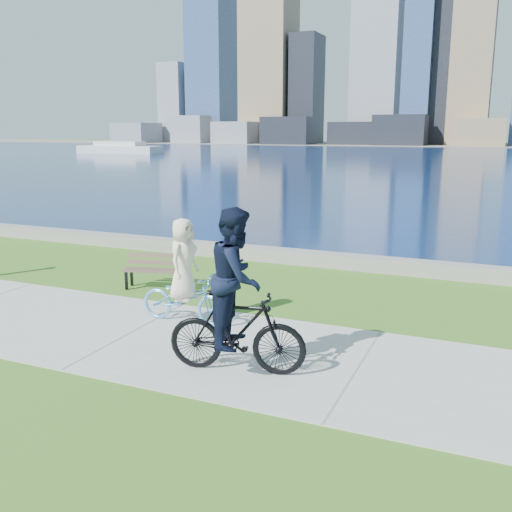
{
  "coord_description": "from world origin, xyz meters",
  "views": [
    {
      "loc": [
        5.74,
        -7.79,
        3.48
      ],
      "look_at": [
        1.49,
        2.05,
        1.1
      ],
      "focal_mm": 40.0,
      "sensor_mm": 36.0,
      "label": 1
    }
  ],
  "objects": [
    {
      "name": "seawall",
      "position": [
        0.0,
        6.2,
        0.17
      ],
      "size": [
        90.0,
        0.5,
        0.35
      ],
      "primitive_type": "cube",
      "color": "gray",
      "rests_on": "ground"
    },
    {
      "name": "city_skyline",
      "position": [
        -5.43,
        129.65,
        24.26
      ],
      "size": [
        175.52,
        23.32,
        76.0
      ],
      "color": "slate",
      "rests_on": "ground"
    },
    {
      "name": "cyclist_woman",
      "position": [
        0.58,
        0.86,
        0.74
      ],
      "size": [
        0.64,
        1.73,
        1.93
      ],
      "rotation": [
        0.0,
        0.0,
        1.59
      ],
      "color": "#63B0F0",
      "rests_on": "ground"
    },
    {
      "name": "ferry_near",
      "position": [
        -46.86,
        62.99,
        0.74
      ],
      "size": [
        13.04,
        3.72,
        1.77
      ],
      "color": "silver",
      "rests_on": "ground"
    },
    {
      "name": "far_shore",
      "position": [
        0.0,
        130.0,
        0.06
      ],
      "size": [
        320.0,
        30.0,
        0.12
      ],
      "primitive_type": "cube",
      "color": "slate",
      "rests_on": "ground"
    },
    {
      "name": "concrete_path",
      "position": [
        0.0,
        0.0,
        0.01
      ],
      "size": [
        80.0,
        3.5,
        0.02
      ],
      "primitive_type": "cube",
      "color": "#A6A5A0",
      "rests_on": "ground"
    },
    {
      "name": "park_bench",
      "position": [
        -1.19,
        2.68,
        0.46
      ],
      "size": [
        1.54,
        0.86,
        0.76
      ],
      "rotation": [
        0.0,
        0.0,
        0.26
      ],
      "color": "black",
      "rests_on": "ground"
    },
    {
      "name": "ground",
      "position": [
        0.0,
        0.0,
        0.0
      ],
      "size": [
        320.0,
        320.0,
        0.0
      ],
      "primitive_type": "plane",
      "color": "#36651A",
      "rests_on": "ground"
    },
    {
      "name": "cyclist_man",
      "position": [
        2.41,
        -0.76,
        1.03
      ],
      "size": [
        0.98,
        2.1,
        2.42
      ],
      "rotation": [
        0.0,
        0.0,
        1.77
      ],
      "color": "black",
      "rests_on": "ground"
    },
    {
      "name": "bay_water",
      "position": [
        0.0,
        72.0,
        0.0
      ],
      "size": [
        320.0,
        131.0,
        0.01
      ],
      "primitive_type": "cube",
      "color": "#0C214E",
      "rests_on": "ground"
    }
  ]
}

